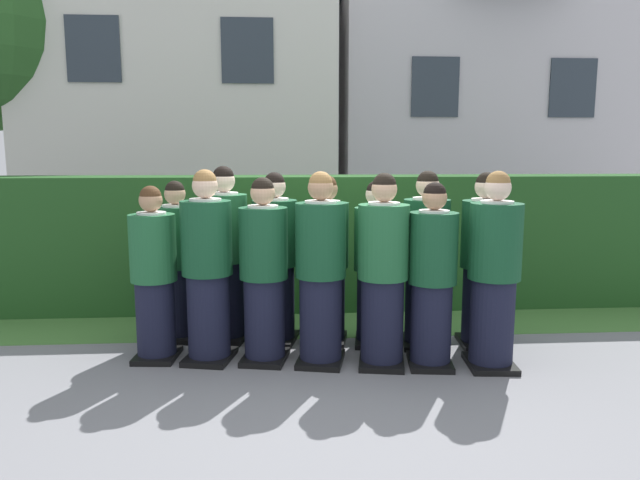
{
  "coord_description": "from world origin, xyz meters",
  "views": [
    {
      "loc": [
        -0.37,
        -4.95,
        1.85
      ],
      "look_at": [
        0.0,
        0.28,
        1.05
      ],
      "focal_mm": 33.01,
      "sensor_mm": 36.0,
      "label": 1
    }
  ],
  "objects_px": {
    "student_rear_row_0": "(178,265)",
    "student_rear_row_5": "(426,264)",
    "student_front_row_0": "(154,278)",
    "student_rear_row_2": "(275,262)",
    "student_front_row_2": "(264,275)",
    "student_front_row_1": "(207,271)",
    "student_front_row_4": "(383,275)",
    "student_rear_row_1": "(225,258)",
    "student_rear_row_6": "(483,264)",
    "student_front_row_5": "(432,280)",
    "student_rear_row_4": "(375,268)",
    "student_rear_row_3": "(326,264)",
    "student_front_row_6": "(494,275)",
    "student_front_row_3": "(321,273)"
  },
  "relations": [
    {
      "from": "student_rear_row_2",
      "to": "student_front_row_6",
      "type": "bearing_deg",
      "value": -23.74
    },
    {
      "from": "student_front_row_0",
      "to": "student_rear_row_4",
      "type": "height_order",
      "value": "student_rear_row_4"
    },
    {
      "from": "student_front_row_5",
      "to": "student_rear_row_6",
      "type": "height_order",
      "value": "student_rear_row_6"
    },
    {
      "from": "student_front_row_2",
      "to": "student_rear_row_6",
      "type": "bearing_deg",
      "value": 7.5
    },
    {
      "from": "student_front_row_1",
      "to": "student_rear_row_6",
      "type": "height_order",
      "value": "student_front_row_1"
    },
    {
      "from": "student_front_row_5",
      "to": "student_rear_row_3",
      "type": "distance_m",
      "value": 1.1
    },
    {
      "from": "student_rear_row_2",
      "to": "student_rear_row_6",
      "type": "height_order",
      "value": "student_rear_row_6"
    },
    {
      "from": "student_front_row_4",
      "to": "student_rear_row_1",
      "type": "height_order",
      "value": "student_rear_row_1"
    },
    {
      "from": "student_front_row_5",
      "to": "student_rear_row_1",
      "type": "relative_size",
      "value": 0.93
    },
    {
      "from": "student_front_row_3",
      "to": "student_front_row_5",
      "type": "relative_size",
      "value": 1.05
    },
    {
      "from": "student_rear_row_0",
      "to": "student_rear_row_2",
      "type": "bearing_deg",
      "value": -10.21
    },
    {
      "from": "student_rear_row_3",
      "to": "student_rear_row_5",
      "type": "xyz_separation_m",
      "value": [
        0.92,
        -0.17,
        0.02
      ]
    },
    {
      "from": "student_front_row_4",
      "to": "student_rear_row_3",
      "type": "height_order",
      "value": "student_front_row_4"
    },
    {
      "from": "student_rear_row_4",
      "to": "student_front_row_4",
      "type": "bearing_deg",
      "value": -92.95
    },
    {
      "from": "student_rear_row_3",
      "to": "student_rear_row_0",
      "type": "bearing_deg",
      "value": 171.31
    },
    {
      "from": "student_front_row_0",
      "to": "student_rear_row_3",
      "type": "height_order",
      "value": "student_rear_row_3"
    },
    {
      "from": "student_rear_row_2",
      "to": "student_rear_row_5",
      "type": "relative_size",
      "value": 0.99
    },
    {
      "from": "student_front_row_0",
      "to": "student_rear_row_3",
      "type": "bearing_deg",
      "value": 12.92
    },
    {
      "from": "student_rear_row_1",
      "to": "student_front_row_2",
      "type": "bearing_deg",
      "value": -58.63
    },
    {
      "from": "student_rear_row_5",
      "to": "student_front_row_4",
      "type": "bearing_deg",
      "value": -135.67
    },
    {
      "from": "student_rear_row_0",
      "to": "student_rear_row_2",
      "type": "xyz_separation_m",
      "value": [
        0.96,
        -0.17,
        0.04
      ]
    },
    {
      "from": "student_front_row_5",
      "to": "student_rear_row_0",
      "type": "xyz_separation_m",
      "value": [
        -2.29,
        0.92,
        -0.01
      ]
    },
    {
      "from": "student_rear_row_5",
      "to": "student_front_row_2",
      "type": "bearing_deg",
      "value": -168.47
    },
    {
      "from": "student_rear_row_4",
      "to": "student_rear_row_0",
      "type": "bearing_deg",
      "value": 170.95
    },
    {
      "from": "student_front_row_0",
      "to": "student_rear_row_6",
      "type": "height_order",
      "value": "student_rear_row_6"
    },
    {
      "from": "student_front_row_2",
      "to": "student_rear_row_3",
      "type": "bearing_deg",
      "value": 39.16
    },
    {
      "from": "student_front_row_6",
      "to": "student_front_row_4",
      "type": "bearing_deg",
      "value": 172.95
    },
    {
      "from": "student_front_row_5",
      "to": "student_front_row_6",
      "type": "relative_size",
      "value": 0.94
    },
    {
      "from": "student_rear_row_0",
      "to": "student_front_row_6",
      "type": "bearing_deg",
      "value": -19.36
    },
    {
      "from": "student_rear_row_2",
      "to": "student_rear_row_6",
      "type": "relative_size",
      "value": 1.0
    },
    {
      "from": "student_rear_row_5",
      "to": "student_front_row_0",
      "type": "bearing_deg",
      "value": -175.69
    },
    {
      "from": "student_front_row_1",
      "to": "student_front_row_5",
      "type": "distance_m",
      "value": 1.95
    },
    {
      "from": "student_rear_row_0",
      "to": "student_rear_row_5",
      "type": "bearing_deg",
      "value": -9.38
    },
    {
      "from": "student_front_row_4",
      "to": "student_rear_row_0",
      "type": "xyz_separation_m",
      "value": [
        -1.88,
        0.87,
        -0.05
      ]
    },
    {
      "from": "student_rear_row_1",
      "to": "student_rear_row_3",
      "type": "height_order",
      "value": "student_rear_row_1"
    },
    {
      "from": "student_front_row_5",
      "to": "student_front_row_1",
      "type": "bearing_deg",
      "value": 171.93
    },
    {
      "from": "student_rear_row_5",
      "to": "student_rear_row_6",
      "type": "distance_m",
      "value": 0.54
    },
    {
      "from": "student_front_row_1",
      "to": "student_front_row_4",
      "type": "relative_size",
      "value": 1.02
    },
    {
      "from": "student_rear_row_1",
      "to": "student_rear_row_3",
      "type": "xyz_separation_m",
      "value": [
        0.98,
        -0.16,
        -0.04
      ]
    },
    {
      "from": "student_rear_row_2",
      "to": "student_rear_row_5",
      "type": "distance_m",
      "value": 1.43
    },
    {
      "from": "student_rear_row_4",
      "to": "student_rear_row_6",
      "type": "xyz_separation_m",
      "value": [
        1.0,
        -0.13,
        0.04
      ]
    },
    {
      "from": "student_rear_row_2",
      "to": "student_rear_row_3",
      "type": "bearing_deg",
      "value": -5.69
    },
    {
      "from": "student_front_row_1",
      "to": "student_rear_row_5",
      "type": "distance_m",
      "value": 2.02
    },
    {
      "from": "student_front_row_0",
      "to": "student_rear_row_2",
      "type": "distance_m",
      "value": 1.14
    },
    {
      "from": "student_rear_row_2",
      "to": "student_front_row_4",
      "type": "bearing_deg",
      "value": -37.19
    },
    {
      "from": "student_front_row_0",
      "to": "student_front_row_2",
      "type": "xyz_separation_m",
      "value": [
        0.97,
        -0.12,
        0.04
      ]
    },
    {
      "from": "student_front_row_3",
      "to": "student_front_row_0",
      "type": "bearing_deg",
      "value": 171.9
    },
    {
      "from": "student_front_row_2",
      "to": "student_rear_row_0",
      "type": "xyz_separation_m",
      "value": [
        -0.86,
        0.7,
        -0.03
      ]
    },
    {
      "from": "student_front_row_1",
      "to": "student_rear_row_0",
      "type": "relative_size",
      "value": 1.08
    },
    {
      "from": "student_rear_row_0",
      "to": "student_rear_row_5",
      "type": "xyz_separation_m",
      "value": [
        2.37,
        -0.39,
        0.05
      ]
    }
  ]
}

